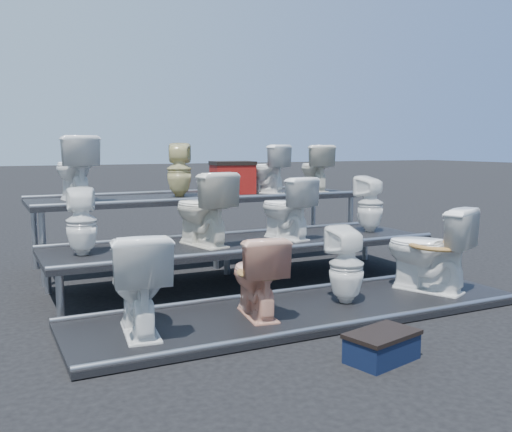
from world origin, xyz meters
name	(u,v)px	position (x,y,z in m)	size (l,w,h in m)	color
ground	(244,283)	(0.00, 0.00, 0.00)	(80.00, 80.00, 0.00)	black
tier_front	(306,311)	(0.00, -1.30, 0.03)	(4.20, 1.20, 0.06)	black
tier_mid	(244,263)	(0.00, 0.00, 0.23)	(4.20, 1.20, 0.46)	black
tier_back	(202,229)	(0.00, 1.30, 0.43)	(4.20, 1.20, 0.86)	black
toilet_0	(138,282)	(-1.50, -1.30, 0.46)	(0.44, 0.78, 0.79)	white
toilet_1	(257,275)	(-0.49, -1.30, 0.41)	(0.39, 0.69, 0.70)	#E2A084
toilet_2	(346,265)	(0.43, -1.30, 0.41)	(0.32, 0.32, 0.71)	white
toilet_3	(428,249)	(1.40, -1.30, 0.48)	(0.47, 0.83, 0.85)	white
toilet_4	(82,222)	(-1.70, 0.00, 0.78)	(0.29, 0.30, 0.64)	white
toilet_5	(202,209)	(-0.48, 0.00, 0.85)	(0.43, 0.76, 0.77)	silver
toilet_6	(286,208)	(0.51, 0.00, 0.81)	(0.39, 0.68, 0.70)	white
toilet_7	(370,204)	(1.68, 0.00, 0.80)	(0.30, 0.31, 0.68)	white
toilet_8	(75,169)	(-1.55, 1.30, 1.24)	(0.42, 0.74, 0.75)	white
toilet_9	(179,170)	(-0.29, 1.30, 1.20)	(0.30, 0.31, 0.67)	#D1C785
toilet_10	(265,169)	(0.91, 1.30, 1.18)	(0.36, 0.64, 0.65)	white
toilet_11	(315,168)	(1.70, 1.30, 1.18)	(0.36, 0.63, 0.65)	silver
red_crate	(233,179)	(0.50, 1.44, 1.05)	(0.53, 0.42, 0.38)	maroon
step_stool	(382,348)	(-0.09, -2.48, 0.09)	(0.50, 0.30, 0.18)	black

